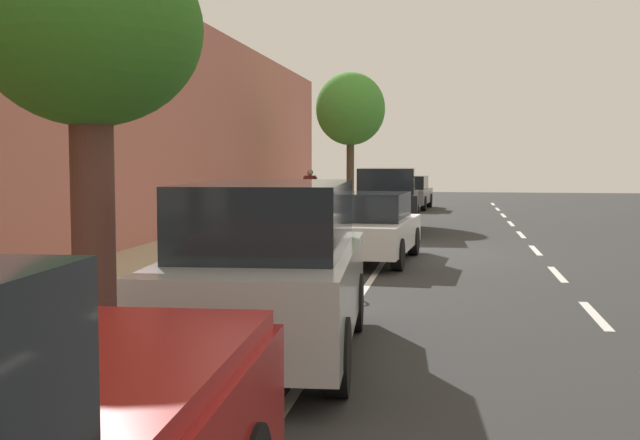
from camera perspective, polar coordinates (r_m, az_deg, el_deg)
ground at (r=19.19m, az=6.26°, el=-2.41°), size 74.53×74.53×0.00m
sidewalk at (r=19.86m, az=-5.98°, el=-1.94°), size 4.48×46.58×0.16m
curb_edge at (r=19.38m, az=0.65°, el=-2.08°), size 0.16×46.58×0.16m
lane_stripe_centre at (r=20.45m, az=15.20°, el=-2.11°), size 0.14×44.20×0.01m
lane_stripe_bike_edge at (r=19.22m, az=4.99°, el=-2.38°), size 0.12×46.58×0.01m
building_facade at (r=20.57m, az=-12.79°, el=6.92°), size 0.50×46.58×6.42m
parked_sedan_grey_nearest at (r=36.69m, az=6.41°, el=1.97°), size 2.06×4.51×1.52m
parked_suv_black_second at (r=24.92m, az=4.85°, el=1.52°), size 2.10×4.76×1.99m
parked_sedan_white_mid at (r=17.59m, az=3.61°, el=-0.54°), size 2.07×4.51×1.52m
parked_suv_silver_far at (r=9.03m, az=-3.56°, el=-3.42°), size 2.22×4.82×1.99m
bicycle_at_curb at (r=13.53m, az=-1.21°, el=-3.54°), size 1.72×0.60×0.79m
cyclist_with_backpack at (r=13.93m, az=-1.78°, el=-0.55°), size 0.42×0.62×1.73m
street_tree_near_cyclist at (r=30.97m, az=2.20°, el=7.93°), size 2.68×2.68×5.47m
street_tree_mid_block at (r=9.19m, az=-16.23°, el=12.46°), size 2.47×2.47×4.57m
pedestrian_on_phone at (r=31.11m, az=-0.71°, el=2.29°), size 0.58×0.35×1.72m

